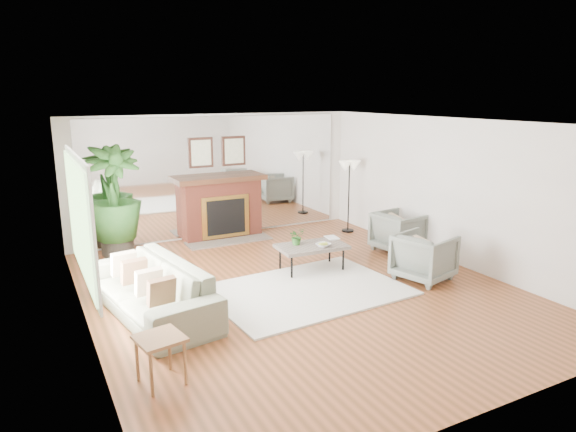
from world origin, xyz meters
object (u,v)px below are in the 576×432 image
floor_lamp (349,172)px  armchair_front (424,257)px  side_table (160,344)px  fireplace (222,206)px  coffee_table (312,247)px  armchair_back (398,232)px  potted_ficus (114,198)px  sofa (151,289)px

floor_lamp → armchair_front: bearing=-101.1°
side_table → armchair_front: bearing=13.4°
side_table → floor_lamp: size_ratio=0.34×
fireplace → coffee_table: bearing=-77.4°
armchair_back → potted_ficus: (-4.72, 2.23, 0.69)m
floor_lamp → fireplace: bearing=162.6°
armchair_front → potted_ficus: (-4.08, 3.63, 0.69)m
sofa → armchair_back: size_ratio=2.98×
sofa → armchair_front: size_ratio=2.97×
armchair_back → potted_ficus: 5.26m
sofa → armchair_back: (4.78, 0.71, 0.02)m
armchair_back → armchair_front: bearing=147.2°
coffee_table → armchair_back: size_ratio=1.43×
side_table → sofa: bearing=79.9°
sofa → fireplace: bearing=135.5°
sofa → armchair_front: (4.15, -0.68, 0.02)m
coffee_table → sofa: size_ratio=0.48×
armchair_back → side_table: 5.66m
sofa → armchair_front: 4.20m
fireplace → side_table: 5.46m
fireplace → armchair_front: fireplace is taller
sofa → floor_lamp: floor_lamp is taller
fireplace → armchair_back: size_ratio=2.50×
armchair_front → floor_lamp: size_ratio=0.54×
floor_lamp → potted_ficus: bearing=172.2°
armchair_front → potted_ficus: bearing=32.8°
sofa → potted_ficus: bearing=169.4°
coffee_table → armchair_back: 2.03m
armchair_front → armchair_back: bearing=-40.1°
coffee_table → armchair_front: size_ratio=1.42×
armchair_front → side_table: (-4.46, -1.06, 0.05)m
fireplace → potted_ficus: fireplace is taller
coffee_table → sofa: 2.81m
side_table → fireplace: bearing=62.8°
coffee_table → floor_lamp: (1.97, 1.82, 0.89)m
potted_ficus → floor_lamp: potted_ficus is taller
armchair_front → potted_ficus: potted_ficus is taller
sofa → armchair_back: 4.84m
fireplace → armchair_front: size_ratio=2.49×
side_table → potted_ficus: (0.38, 4.69, 0.64)m
coffee_table → floor_lamp: bearing=42.8°
armchair_back → sofa: bearing=90.2°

